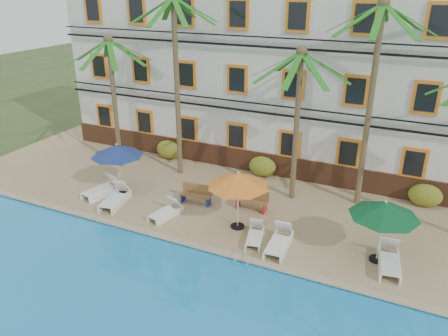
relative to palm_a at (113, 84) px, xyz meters
The scene contains 23 objects.
ground 10.14m from the palm_a, 30.62° to the right, with size 100.00×100.00×0.00m, color #384C23.
pool_deck 9.02m from the palm_a, ahead, with size 30.00×12.00×0.25m, color tan.
pool_coping 10.44m from the palm_a, 35.38° to the right, with size 30.00×0.35×0.06m, color tan.
hotel_building 9.39m from the palm_a, 35.70° to the left, with size 25.40×6.44×10.22m.
palm_a is the anchor object (origin of this frame).
palm_b 3.83m from the palm_a, ahead, with size 4.40×4.40×9.27m.
palm_c 10.02m from the palm_a, ahead, with size 4.40×4.40×7.19m.
palm_d 13.07m from the palm_a, ahead, with size 4.40×4.40×9.15m.
shrub_left 5.01m from the palm_a, 47.71° to the left, with size 1.50×0.90×1.10m, color #31611B.
shrub_mid 9.08m from the palm_a, 14.99° to the left, with size 1.50×0.90×1.10m, color #31611B.
shrub_right 16.52m from the palm_a, ahead, with size 1.50×0.90×1.10m, color #31611B.
umbrella_blue 4.23m from the palm_a, 52.18° to the right, with size 2.55×2.55×2.55m.
umbrella_red 9.70m from the palm_a, 21.09° to the right, with size 2.61×2.61×2.61m.
umbrella_green 15.05m from the palm_a, 12.98° to the right, with size 2.53×2.53×2.53m.
lounger_a 5.72m from the palm_a, 65.68° to the right, with size 1.15×2.14×0.96m.
lounger_b 6.45m from the palm_a, 55.22° to the right, with size 1.14×2.17×0.98m.
lounger_c 8.07m from the palm_a, 35.30° to the right, with size 0.96×1.81×0.81m.
lounger_d 11.49m from the palm_a, 22.31° to the right, with size 0.97×1.75×0.78m.
lounger_e 12.43m from the palm_a, 20.89° to the right, with size 0.85×2.07×0.96m.
lounger_f 15.95m from the palm_a, 13.54° to the right, with size 1.02×2.12×0.96m.
bench_left 7.71m from the palm_a, 19.42° to the right, with size 1.55×0.65×0.93m.
bench_right 9.80m from the palm_a, 10.41° to the right, with size 1.52×0.53×0.93m.
pool_ladder 12.32m from the palm_a, 28.90° to the right, with size 0.54×0.74×0.74m.
Camera 1 is at (7.50, -13.71, 9.95)m, focal length 35.00 mm.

